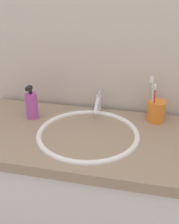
# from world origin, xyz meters

# --- Properties ---
(tiled_wall_back) EXTENTS (2.24, 0.04, 2.40)m
(tiled_wall_back) POSITION_xyz_m (0.00, 0.30, 1.20)
(tiled_wall_back) COLOR beige
(tiled_wall_back) RESTS_ON ground
(vanity_counter) EXTENTS (1.04, 0.53, 0.83)m
(vanity_counter) POSITION_xyz_m (0.00, 0.00, 0.41)
(vanity_counter) COLOR silver
(vanity_counter) RESTS_ON ground
(sink_basin) EXTENTS (0.44, 0.44, 0.12)m
(sink_basin) POSITION_xyz_m (0.04, -0.00, 0.78)
(sink_basin) COLOR white
(sink_basin) RESTS_ON vanity_counter
(faucet) EXTENTS (0.02, 0.14, 0.10)m
(faucet) POSITION_xyz_m (0.04, 0.21, 0.87)
(faucet) COLOR silver
(faucet) RESTS_ON sink_basin
(toothbrush_cup) EXTENTS (0.08, 0.08, 0.10)m
(toothbrush_cup) POSITION_xyz_m (0.31, 0.19, 0.87)
(toothbrush_cup) COLOR orange
(toothbrush_cup) RESTS_ON vanity_counter
(toothbrush_green) EXTENTS (0.04, 0.03, 0.19)m
(toothbrush_green) POSITION_xyz_m (0.29, 0.22, 0.94)
(toothbrush_green) COLOR green
(toothbrush_green) RESTS_ON toothbrush_cup
(toothbrush_white) EXTENTS (0.03, 0.01, 0.21)m
(toothbrush_white) POSITION_xyz_m (0.29, 0.18, 0.95)
(toothbrush_white) COLOR white
(toothbrush_white) RESTS_ON toothbrush_cup
(toothbrush_red) EXTENTS (0.02, 0.04, 0.18)m
(toothbrush_red) POSITION_xyz_m (0.30, 0.17, 0.93)
(toothbrush_red) COLOR red
(toothbrush_red) RESTS_ON toothbrush_cup
(soap_dispenser) EXTENTS (0.06, 0.06, 0.16)m
(soap_dispenser) POSITION_xyz_m (-0.25, 0.09, 0.89)
(soap_dispenser) COLOR #B24CA5
(soap_dispenser) RESTS_ON vanity_counter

